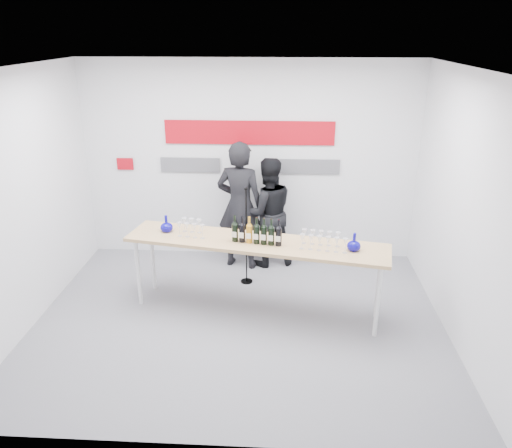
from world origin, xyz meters
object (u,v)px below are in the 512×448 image
presenter_left (240,206)px  mic_stand (246,254)px  tasting_table (256,247)px  presenter_right (268,212)px

presenter_left → mic_stand: presenter_left is taller
presenter_left → tasting_table: bearing=115.8°
presenter_left → presenter_right: (0.40, 0.09, -0.13)m
tasting_table → mic_stand: (-0.17, 0.75, -0.46)m
mic_stand → presenter_right: bearing=72.1°
mic_stand → presenter_left: bearing=108.3°
mic_stand → tasting_table: bearing=-72.3°
presenter_right → tasting_table: bearing=70.0°
presenter_right → mic_stand: (-0.27, -0.64, -0.40)m
presenter_left → presenter_right: bearing=-154.9°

